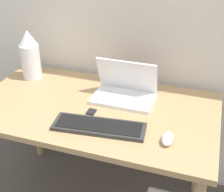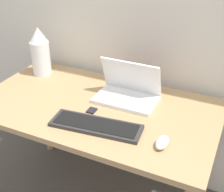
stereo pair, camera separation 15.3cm
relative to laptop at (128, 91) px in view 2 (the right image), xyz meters
name	(u,v)px [view 2 (the right image)]	position (x,y,z in m)	size (l,w,h in m)	color
desk	(96,119)	(-0.13, -0.13, -0.14)	(1.27, 0.70, 0.71)	tan
laptop	(128,91)	(0.00, 0.00, 0.00)	(0.33, 0.21, 0.22)	white
keyboard	(96,125)	(-0.03, -0.31, -0.04)	(0.45, 0.18, 0.02)	#2D2D2D
mouse	(162,142)	(0.29, -0.31, -0.03)	(0.05, 0.10, 0.03)	silver
vase	(40,52)	(-0.61, 0.07, 0.10)	(0.11, 0.11, 0.30)	white
mp3_player	(92,111)	(-0.12, -0.19, -0.04)	(0.04, 0.05, 0.01)	black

